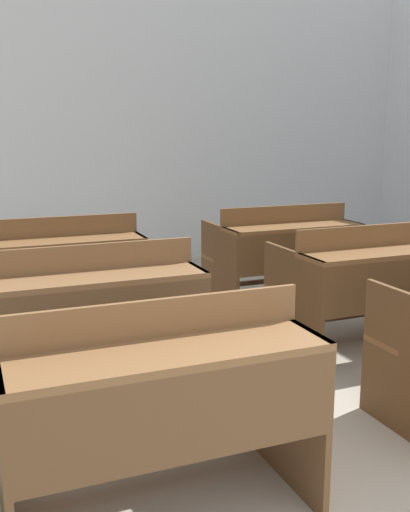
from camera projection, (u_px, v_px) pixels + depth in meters
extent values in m
cube|color=silver|center=(126.00, 121.00, 6.56)|extent=(7.06, 0.06, 3.17)
cube|color=brown|center=(1.00, 447.00, 2.15)|extent=(0.03, 0.74, 0.72)
cube|color=brown|center=(281.00, 396.00, 2.57)|extent=(0.03, 0.74, 0.72)
cube|color=brown|center=(169.00, 354.00, 2.10)|extent=(1.17, 0.32, 0.03)
cube|color=brown|center=(185.00, 419.00, 2.00)|extent=(1.12, 0.02, 0.32)
cube|color=brown|center=(156.00, 318.00, 2.22)|extent=(1.17, 0.02, 0.14)
cube|color=brown|center=(138.00, 385.00, 2.56)|extent=(1.17, 0.28, 0.03)
cube|color=brown|center=(139.00, 441.00, 2.61)|extent=(1.12, 0.04, 0.04)
cube|color=brown|center=(186.00, 317.00, 3.64)|extent=(0.03, 0.74, 0.72)
cube|color=brown|center=(98.00, 278.00, 3.18)|extent=(1.17, 0.32, 0.03)
cube|color=brown|center=(105.00, 318.00, 3.08)|extent=(1.12, 0.02, 0.32)
cube|color=brown|center=(91.00, 257.00, 3.30)|extent=(1.17, 0.02, 0.14)
cube|color=brown|center=(84.00, 310.00, 3.63)|extent=(1.17, 0.28, 0.03)
cube|color=brown|center=(86.00, 350.00, 3.69)|extent=(1.12, 0.04, 0.04)
cube|color=#52361D|center=(292.00, 305.00, 3.90)|extent=(0.03, 0.74, 0.72)
cube|color=brown|center=(387.00, 253.00, 3.85)|extent=(1.17, 0.32, 0.03)
cube|color=#52361D|center=(401.00, 285.00, 3.75)|extent=(1.12, 0.02, 0.32)
cube|color=brown|center=(373.00, 236.00, 3.97)|extent=(1.17, 0.02, 0.14)
cube|color=brown|center=(345.00, 282.00, 4.31)|extent=(1.17, 0.28, 0.03)
cube|color=#52361D|center=(343.00, 316.00, 4.36)|extent=(1.12, 0.04, 0.04)
cube|color=brown|center=(134.00, 276.00, 4.70)|extent=(0.03, 0.74, 0.72)
cube|color=brown|center=(62.00, 242.00, 4.23)|extent=(1.17, 0.32, 0.03)
cube|color=brown|center=(67.00, 271.00, 4.13)|extent=(1.12, 0.02, 0.32)
cube|color=brown|center=(58.00, 226.00, 4.35)|extent=(1.17, 0.02, 0.14)
cube|color=brown|center=(55.00, 270.00, 4.69)|extent=(1.17, 0.28, 0.03)
cube|color=brown|center=(57.00, 302.00, 4.74)|extent=(1.12, 0.04, 0.04)
cube|color=#53361D|center=(219.00, 269.00, 4.93)|extent=(0.03, 0.74, 0.72)
cube|color=#53361D|center=(337.00, 258.00, 5.35)|extent=(0.03, 0.74, 0.72)
cube|color=brown|center=(294.00, 227.00, 4.88)|extent=(1.17, 0.32, 0.03)
cube|color=#53361D|center=(303.00, 252.00, 4.78)|extent=(1.12, 0.02, 0.32)
cube|color=brown|center=(285.00, 214.00, 5.00)|extent=(1.17, 0.02, 0.14)
cube|color=brown|center=(268.00, 253.00, 5.34)|extent=(1.17, 0.28, 0.03)
cube|color=#53361D|center=(267.00, 281.00, 5.39)|extent=(1.12, 0.04, 0.04)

